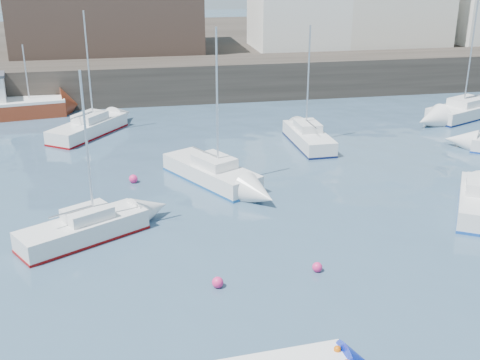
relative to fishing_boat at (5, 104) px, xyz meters
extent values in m
cube|color=#28231E|center=(13.51, 3.54, 0.51)|extent=(90.00, 5.00, 3.00)
cube|color=#28231E|center=(13.51, 21.54, 0.41)|extent=(90.00, 32.00, 2.80)
cube|color=white|center=(24.51, 10.04, 5.06)|extent=(8.00, 7.00, 6.50)
cube|color=#3D2D26|center=(7.51, 11.54, 5.31)|extent=(16.00, 10.00, 7.00)
cylinder|color=white|center=(12.38, -30.81, -0.62)|extent=(0.19, 0.19, 0.37)
cylinder|color=white|center=(13.33, -30.73, -0.62)|extent=(0.19, 0.19, 0.37)
cube|color=maroon|center=(0.25, 0.04, -0.46)|extent=(8.08, 4.04, 1.06)
cube|color=white|center=(0.25, 0.04, 0.17)|extent=(8.08, 4.04, 0.19)
cylinder|color=silver|center=(1.69, 0.26, 2.20)|extent=(0.10, 0.10, 3.86)
cube|color=white|center=(6.50, -21.25, -0.55)|extent=(5.52, 4.20, 0.88)
cube|color=maroon|center=(6.50, -21.25, -0.93)|extent=(5.57, 4.24, 0.12)
cube|color=white|center=(6.73, -21.12, 0.14)|extent=(2.28, 2.06, 0.49)
cylinder|color=silver|center=(6.96, -20.98, 2.98)|extent=(0.10, 0.10, 6.19)
cube|color=white|center=(12.72, -15.49, -0.53)|extent=(4.66, 6.32, 0.92)
cube|color=#195193|center=(12.72, -15.49, -0.93)|extent=(4.71, 6.39, 0.12)
cube|color=white|center=(12.87, -15.76, 0.19)|extent=(2.32, 2.59, 0.51)
cylinder|color=silver|center=(13.02, -16.03, 3.46)|extent=(0.10, 0.10, 7.05)
cube|color=white|center=(24.27, -21.79, -0.51)|extent=(4.28, 5.49, 0.97)
cube|color=#16459E|center=(24.27, -21.79, -0.93)|extent=(4.32, 5.54, 0.13)
cube|color=white|center=(19.56, -10.49, -0.54)|extent=(1.89, 5.53, 0.90)
cube|color=#0D153B|center=(19.56, -10.49, -0.93)|extent=(1.91, 5.58, 0.12)
cube|color=white|center=(19.55, -10.21, 0.16)|extent=(1.36, 1.95, 0.50)
cylinder|color=silver|center=(19.54, -9.94, 3.06)|extent=(0.10, 0.10, 6.31)
cube|color=white|center=(32.95, -6.15, -0.53)|extent=(7.38, 5.07, 0.91)
cube|color=#0B1845|center=(32.95, -6.15, -0.93)|extent=(7.46, 5.12, 0.12)
cube|color=white|center=(32.62, -6.30, 0.18)|extent=(2.97, 2.60, 0.51)
cylinder|color=silver|center=(32.30, -6.45, 4.00)|extent=(0.10, 0.10, 8.16)
cube|color=white|center=(6.04, -5.76, -0.54)|extent=(5.11, 6.02, 0.91)
cube|color=maroon|center=(6.04, -5.76, -0.93)|extent=(5.16, 6.08, 0.12)
cube|color=white|center=(6.21, -5.52, 0.17)|extent=(2.41, 2.56, 0.50)
cylinder|color=silver|center=(6.39, -5.27, 3.39)|extent=(0.10, 0.10, 6.94)
sphere|color=#EA2872|center=(11.43, -26.03, -0.99)|extent=(0.42, 0.42, 0.42)
sphere|color=#EA2872|center=(15.30, -25.62, -0.99)|extent=(0.38, 0.38, 0.38)
sphere|color=#EA2872|center=(8.71, -14.95, -0.99)|extent=(0.45, 0.45, 0.45)
camera|label=1|loc=(8.68, -44.68, 10.41)|focal=45.00mm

